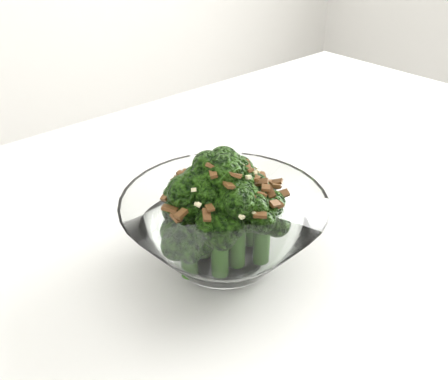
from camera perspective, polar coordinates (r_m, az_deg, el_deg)
table at (r=0.58m, az=4.41°, el=-10.31°), size 1.30×0.96×0.75m
broccoli_dish at (r=0.47m, az=-0.05°, el=-3.73°), size 0.19×0.19×0.12m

